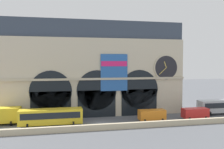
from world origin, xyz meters
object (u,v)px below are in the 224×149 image
Objects in this scene: box_truck_west at (0,116)px; bus_midwest at (51,116)px; van_mideast at (152,115)px; bus_eastmost at (222,106)px; van_east at (195,113)px.

bus_midwest is (9.22, -3.04, 0.08)m from box_truck_west.
bus_midwest is 18.95m from van_mideast.
box_truck_west is 0.68× the size of bus_eastmost.
box_truck_west is 37.38m from van_east.
box_truck_west is 1.44× the size of van_mideast.
box_truck_west is 1.44× the size of van_east.
bus_eastmost is (36.44, 2.63, 0.00)m from bus_midwest.
van_mideast is 1.00× the size of van_east.
van_east is (37.22, -3.49, -0.45)m from box_truck_west.
box_truck_west is 28.34m from van_mideast.
van_mideast is 0.47× the size of bus_eastmost.
bus_midwest is 28.01m from van_east.
bus_midwest reaches higher than van_east.
box_truck_west is 45.66m from bus_eastmost.
bus_midwest is at bearing -18.28° from box_truck_west.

